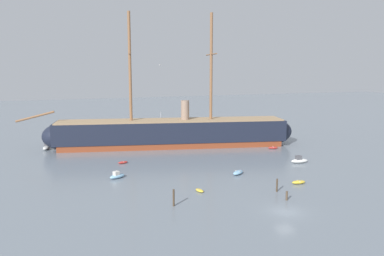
# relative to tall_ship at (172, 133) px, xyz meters

# --- Properties ---
(ground_plane) EXTENTS (400.00, 400.00, 0.00)m
(ground_plane) POSITION_rel_tall_ship_xyz_m (1.57, -46.90, -3.38)
(ground_plane) COLOR slate
(tall_ship) EXTENTS (64.91, 19.50, 31.54)m
(tall_ship) POSITION_rel_tall_ship_xyz_m (0.00, 0.00, 0.00)
(tall_ship) COLOR brown
(tall_ship) RESTS_ON ground
(dinghy_foreground_left) EXTENTS (1.22, 1.95, 0.43)m
(dinghy_foreground_left) POSITION_rel_tall_ship_xyz_m (-6.14, -35.05, -3.17)
(dinghy_foreground_left) COLOR gold
(dinghy_foreground_left) RESTS_ON ground
(dinghy_foreground_right) EXTENTS (2.44, 1.19, 0.56)m
(dinghy_foreground_right) POSITION_rel_tall_ship_xyz_m (10.74, -36.63, -3.10)
(dinghy_foreground_right) COLOR gold
(dinghy_foreground_right) RESTS_ON ground
(dinghy_near_centre) EXTENTS (3.08, 2.77, 0.69)m
(dinghy_near_centre) POSITION_rel_tall_ship_xyz_m (3.91, -28.03, -3.04)
(dinghy_near_centre) COLOR #7FB2D6
(dinghy_near_centre) RESTS_ON ground
(motorboat_mid_left) EXTENTS (3.26, 2.51, 1.27)m
(motorboat_mid_left) POSITION_rel_tall_ship_xyz_m (-16.90, -23.23, -2.94)
(motorboat_mid_left) COLOR #7FB2D6
(motorboat_mid_left) RESTS_ON ground
(motorboat_mid_right) EXTENTS (3.66, 1.76, 1.49)m
(motorboat_mid_right) POSITION_rel_tall_ship_xyz_m (19.27, -24.49, -2.86)
(motorboat_mid_right) COLOR silver
(motorboat_mid_right) RESTS_ON ground
(dinghy_alongside_bow) EXTENTS (2.13, 1.28, 0.47)m
(dinghy_alongside_bow) POSITION_rel_tall_ship_xyz_m (-14.11, -13.08, -3.15)
(dinghy_alongside_bow) COLOR #B22D28
(dinghy_alongside_bow) RESTS_ON ground
(dinghy_alongside_stern) EXTENTS (2.43, 1.52, 0.53)m
(dinghy_alongside_stern) POSITION_rel_tall_ship_xyz_m (21.51, -10.81, -3.12)
(dinghy_alongside_stern) COLOR #B22D28
(dinghy_alongside_stern) RESTS_ON ground
(motorboat_far_left) EXTENTS (2.24, 3.73, 1.46)m
(motorboat_far_left) POSITION_rel_tall_ship_xyz_m (-28.45, 6.56, -2.87)
(motorboat_far_left) COLOR silver
(motorboat_far_left) RESTS_ON ground
(motorboat_far_right) EXTENTS (2.14, 4.29, 1.74)m
(motorboat_far_right) POSITION_rel_tall_ship_xyz_m (31.53, 4.41, -2.77)
(motorboat_far_right) COLOR silver
(motorboat_far_right) RESTS_ON ground
(sailboat_distant_centre) EXTENTS (4.38, 4.63, 6.39)m
(sailboat_distant_centre) POSITION_rel_tall_ship_xyz_m (2.00, 17.91, -2.85)
(sailboat_distant_centre) COLOR #236670
(sailboat_distant_centre) RESTS_ON ground
(mooring_piling_nearest) EXTENTS (0.25, 0.25, 2.04)m
(mooring_piling_nearest) POSITION_rel_tall_ship_xyz_m (5.13, -39.02, -2.37)
(mooring_piling_nearest) COLOR #423323
(mooring_piling_nearest) RESTS_ON ground
(mooring_piling_left_pair) EXTENTS (0.32, 0.32, 1.34)m
(mooring_piling_left_pair) POSITION_rel_tall_ship_xyz_m (4.33, -42.97, -2.71)
(mooring_piling_left_pair) COLOR #4C3D2D
(mooring_piling_left_pair) RESTS_ON ground
(mooring_piling_right_pair) EXTENTS (0.28, 0.28, 2.39)m
(mooring_piling_right_pair) POSITION_rel_tall_ship_xyz_m (-11.77, -39.76, -2.19)
(mooring_piling_right_pair) COLOR #423323
(mooring_piling_right_pair) RESTS_ON ground
(seagull_in_flight) EXTENTS (0.41, 1.39, 0.14)m
(seagull_in_flight) POSITION_rel_tall_ship_xyz_m (-7.15, -16.51, 16.05)
(seagull_in_flight) COLOR silver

